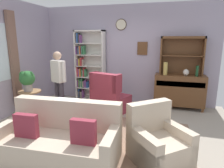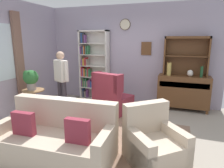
{
  "view_description": "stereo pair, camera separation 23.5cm",
  "coord_description": "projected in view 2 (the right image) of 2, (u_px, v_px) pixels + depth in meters",
  "views": [
    {
      "loc": [
        1.19,
        -3.61,
        1.86
      ],
      "look_at": [
        0.1,
        0.2,
        0.95
      ],
      "focal_mm": 31.79,
      "sensor_mm": 36.0,
      "label": 1
    },
    {
      "loc": [
        1.41,
        -3.54,
        1.86
      ],
      "look_at": [
        0.1,
        0.2,
        0.95
      ],
      "focal_mm": 31.79,
      "sensor_mm": 36.0,
      "label": 2
    }
  ],
  "objects": [
    {
      "name": "potted_plant_large",
      "position": [
        31.0,
        78.0,
        4.76
      ],
      "size": [
        0.35,
        0.35,
        0.49
      ],
      "color": "gray",
      "rests_on": "plant_stand"
    },
    {
      "name": "couch_floral",
      "position": [
        57.0,
        139.0,
        3.11
      ],
      "size": [
        1.84,
        0.94,
        0.9
      ],
      "color": "beige",
      "rests_on": "ground_plane"
    },
    {
      "name": "armchair_floral",
      "position": [
        154.0,
        144.0,
        3.01
      ],
      "size": [
        1.08,
        1.08,
        0.88
      ],
      "color": "beige",
      "rests_on": "ground_plane"
    },
    {
      "name": "vase_tall",
      "position": [
        169.0,
        69.0,
        5.15
      ],
      "size": [
        0.11,
        0.11,
        0.33
      ],
      "primitive_type": "cylinder",
      "color": "tan",
      "rests_on": "sideboard"
    },
    {
      "name": "wall_back",
      "position": [
        131.0,
        55.0,
        5.77
      ],
      "size": [
        5.0,
        0.09,
        2.8
      ],
      "color": "#A399AD",
      "rests_on": "ground_plane"
    },
    {
      "name": "bookshelf",
      "position": [
        92.0,
        66.0,
        6.05
      ],
      "size": [
        0.9,
        0.3,
        2.1
      ],
      "color": "silver",
      "rests_on": "ground_plane"
    },
    {
      "name": "plant_stand",
      "position": [
        34.0,
        99.0,
        4.9
      ],
      "size": [
        0.52,
        0.52,
        0.64
      ],
      "color": "#997047",
      "rests_on": "ground_plane"
    },
    {
      "name": "person_reading",
      "position": [
        61.0,
        78.0,
        4.94
      ],
      "size": [
        0.51,
        0.32,
        1.56
      ],
      "color": "#38333D",
      "rests_on": "ground_plane"
    },
    {
      "name": "potted_plant_small",
      "position": [
        22.0,
        114.0,
        4.5
      ],
      "size": [
        0.22,
        0.22,
        0.3
      ],
      "color": "#AD6B4C",
      "rests_on": "ground_plane"
    },
    {
      "name": "vase_round",
      "position": [
        190.0,
        73.0,
        5.02
      ],
      "size": [
        0.15,
        0.15,
        0.17
      ],
      "primitive_type": "ellipsoid",
      "color": "beige",
      "rests_on": "sideboard"
    },
    {
      "name": "area_rug",
      "position": [
        108.0,
        138.0,
        3.78
      ],
      "size": [
        2.98,
        2.16,
        0.01
      ],
      "primitive_type": "cube",
      "color": "#846651",
      "rests_on": "ground_plane"
    },
    {
      "name": "sideboard_hutch",
      "position": [
        186.0,
        51.0,
        5.1
      ],
      "size": [
        1.1,
        0.26,
        1.0
      ],
      "color": "brown",
      "rests_on": "sideboard"
    },
    {
      "name": "coffee_table",
      "position": [
        82.0,
        119.0,
        3.79
      ],
      "size": [
        0.8,
        0.5,
        0.42
      ],
      "color": "brown",
      "rests_on": "ground_plane"
    },
    {
      "name": "book_stack",
      "position": [
        86.0,
        116.0,
        3.66
      ],
      "size": [
        0.22,
        0.14,
        0.08
      ],
      "color": "#723F7F",
      "rests_on": "coffee_table"
    },
    {
      "name": "bottle_wine",
      "position": [
        202.0,
        72.0,
        4.9
      ],
      "size": [
        0.07,
        0.07,
        0.27
      ],
      "primitive_type": "cylinder",
      "color": "#194223",
      "rests_on": "sideboard"
    },
    {
      "name": "wall_left",
      "position": [
        3.0,
        59.0,
        4.6
      ],
      "size": [
        0.16,
        4.2,
        2.8
      ],
      "color": "#A399AD",
      "rests_on": "ground_plane"
    },
    {
      "name": "ground_plane",
      "position": [
        104.0,
        131.0,
        4.12
      ],
      "size": [
        5.4,
        4.6,
        0.02
      ],
      "primitive_type": "cube",
      "color": "#9E9384"
    },
    {
      "name": "wingback_chair",
      "position": [
        111.0,
        98.0,
        5.04
      ],
      "size": [
        0.99,
        1.0,
        1.05
      ],
      "color": "maroon",
      "rests_on": "ground_plane"
    },
    {
      "name": "sideboard",
      "position": [
        183.0,
        91.0,
        5.23
      ],
      "size": [
        1.3,
        0.45,
        0.92
      ],
      "color": "brown",
      "rests_on": "ground_plane"
    }
  ]
}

